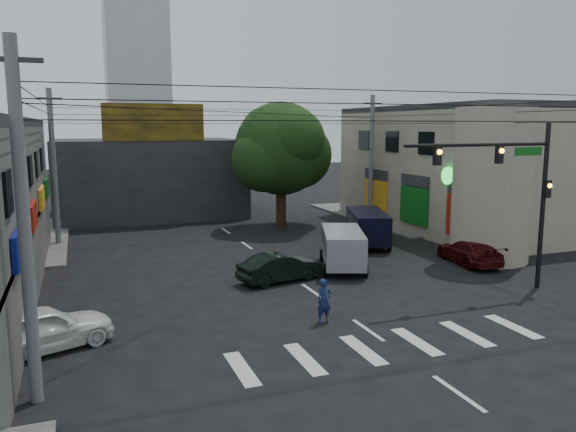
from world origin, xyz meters
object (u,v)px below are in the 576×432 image
utility_pole_near_left (24,227)px  street_tree (281,149)px  utility_pole_far_left (54,168)px  maroon_sedan (469,252)px  dark_sedan (280,267)px  traffic_gantry (514,180)px  navy_van (367,228)px  silver_minivan (343,250)px  utility_pole_far_right (371,161)px  white_compact (43,329)px  traffic_officer (324,301)px

utility_pole_near_left → street_tree: bearing=56.0°
utility_pole_near_left → utility_pole_far_left: (0.00, 20.50, 0.00)m
utility_pole_near_left → maroon_sedan: utility_pole_near_left is taller
street_tree → dark_sedan: (-4.75, -13.05, -4.82)m
traffic_gantry → navy_van: 11.29m
traffic_gantry → maroon_sedan: bearing=70.0°
traffic_gantry → silver_minivan: size_ratio=1.48×
street_tree → utility_pole_far_right: utility_pole_far_right is taller
utility_pole_far_right → maroon_sedan: size_ratio=2.01×
white_compact → traffic_officer: traffic_officer is taller
traffic_gantry → utility_pole_near_left: (-18.32, -3.50, -0.23)m
utility_pole_far_right → utility_pole_far_left: bearing=180.0°
traffic_officer → utility_pole_far_right: bearing=49.4°
utility_pole_near_left → maroon_sedan: bearing=22.2°
maroon_sedan → silver_minivan: 6.74m
traffic_officer → navy_van: bearing=47.7°
utility_pole_near_left → traffic_officer: (9.37, 2.71, -3.79)m
street_tree → maroon_sedan: bearing=-67.5°
utility_pole_far_right → maroon_sedan: utility_pole_far_right is taller
traffic_officer → dark_sedan: bearing=78.8°
traffic_gantry → utility_pole_far_left: utility_pole_far_left is taller
white_compact → maroon_sedan: size_ratio=1.01×
maroon_sedan → street_tree: bearing=-59.9°
silver_minivan → navy_van: navy_van is taller
utility_pole_near_left → traffic_officer: size_ratio=5.65×
utility_pole_far_right → silver_minivan: utility_pole_far_right is taller
maroon_sedan → navy_van: navy_van is taller
street_tree → traffic_gantry: size_ratio=1.21×
white_compact → silver_minivan: (13.43, 6.02, 0.23)m
utility_pole_far_left → dark_sedan: (9.75, -12.05, -3.95)m
traffic_gantry → navy_van: size_ratio=1.33×
utility_pole_far_left → utility_pole_far_right: bearing=0.0°
street_tree → traffic_officer: (-5.13, -18.79, -4.66)m
white_compact → traffic_officer: bearing=-115.9°
street_tree → white_compact: size_ratio=1.87×
utility_pole_far_right → maroon_sedan: 12.99m
silver_minivan → traffic_officer: silver_minivan is taller
utility_pole_far_left → white_compact: 17.43m
street_tree → maroon_sedan: (5.52, -13.34, -4.84)m
utility_pole_far_left → white_compact: bearing=-90.0°
traffic_gantry → utility_pole_far_left: size_ratio=0.78×
white_compact → navy_van: navy_van is taller
utility_pole_far_right → white_compact: utility_pole_far_right is taller
utility_pole_near_left → utility_pole_far_right: same height
street_tree → utility_pole_near_left: bearing=-124.0°
utility_pole_far_right → traffic_officer: 21.59m
street_tree → traffic_officer: 20.03m
utility_pole_far_right → maroon_sedan: (-0.98, -12.34, -3.96)m
traffic_officer → utility_pole_near_left: bearing=-171.2°
traffic_gantry → utility_pole_far_right: size_ratio=0.78×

